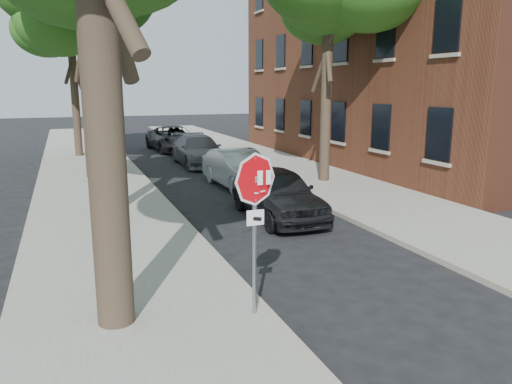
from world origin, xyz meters
TOP-DOWN VIEW (x-y plane):
  - ground at (0.00, 0.00)m, footprint 120.00×120.00m
  - sidewalk_left at (-2.50, 12.00)m, footprint 4.00×55.00m
  - sidewalk_right at (6.00, 12.00)m, footprint 4.00×55.00m
  - curb_left at (-0.45, 12.00)m, footprint 0.12×55.00m
  - curb_right at (3.95, 12.00)m, footprint 0.12×55.00m
  - apartment_building at (14.00, 14.00)m, footprint 12.20×20.20m
  - stop_sign at (-0.70, -0.03)m, footprint 0.76×0.34m
  - tree_far at (-2.72, 21.11)m, footprint 5.29×4.91m
  - car_a at (2.20, 5.78)m, footprint 1.82×4.32m
  - car_b at (2.60, 10.35)m, footprint 1.72×4.35m
  - car_c at (2.60, 16.25)m, footprint 1.98×4.85m
  - car_d at (2.60, 22.02)m, footprint 2.70×5.32m

SIDE VIEW (x-z plane):
  - ground at x=0.00m, z-range 0.00..0.00m
  - sidewalk_left at x=-2.50m, z-range 0.00..0.12m
  - sidewalk_right at x=6.00m, z-range 0.00..0.12m
  - curb_left at x=-0.45m, z-range 0.00..0.13m
  - curb_right at x=3.95m, z-range 0.00..0.13m
  - car_c at x=2.60m, z-range 0.00..1.41m
  - car_b at x=2.60m, z-range 0.00..1.41m
  - car_d at x=2.60m, z-range 0.00..1.44m
  - car_a at x=2.20m, z-range 0.00..1.46m
  - stop_sign at x=-0.70m, z-range 0.64..3.25m
  - tree_far at x=-2.72m, z-range 2.55..11.88m
  - apartment_building at x=14.00m, z-range 0.00..15.30m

